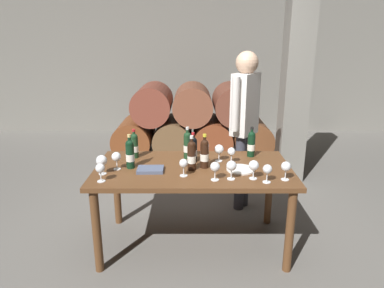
% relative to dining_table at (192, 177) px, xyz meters
% --- Properties ---
extents(ground_plane, '(14.00, 14.00, 0.00)m').
position_rel_dining_table_xyz_m(ground_plane, '(0.00, 0.00, -0.67)').
color(ground_plane, '#66635E').
extents(cellar_back_wall, '(10.00, 0.24, 2.80)m').
position_rel_dining_table_xyz_m(cellar_back_wall, '(0.00, 4.20, 0.73)').
color(cellar_back_wall, slate).
rests_on(cellar_back_wall, ground_plane).
extents(barrel_stack, '(2.49, 0.90, 1.15)m').
position_rel_dining_table_xyz_m(barrel_stack, '(-0.00, 2.60, -0.13)').
color(barrel_stack, brown).
rests_on(barrel_stack, ground_plane).
extents(stone_pillar, '(0.32, 0.32, 2.60)m').
position_rel_dining_table_xyz_m(stone_pillar, '(1.30, 1.60, 0.63)').
color(stone_pillar, slate).
rests_on(stone_pillar, ground_plane).
extents(dining_table, '(1.70, 0.90, 0.76)m').
position_rel_dining_table_xyz_m(dining_table, '(0.00, 0.00, 0.00)').
color(dining_table, brown).
rests_on(dining_table, ground_plane).
extents(wine_bottle_0, '(0.07, 0.07, 0.30)m').
position_rel_dining_table_xyz_m(wine_bottle_0, '(-0.05, 0.24, 0.22)').
color(wine_bottle_0, '#19381E').
rests_on(wine_bottle_0, dining_table).
extents(wine_bottle_1, '(0.07, 0.07, 0.27)m').
position_rel_dining_table_xyz_m(wine_bottle_1, '(-0.55, 0.26, 0.21)').
color(wine_bottle_1, '#19381E').
rests_on(wine_bottle_1, dining_table).
extents(wine_bottle_2, '(0.07, 0.07, 0.30)m').
position_rel_dining_table_xyz_m(wine_bottle_2, '(-0.01, -0.06, 0.22)').
color(wine_bottle_2, black).
rests_on(wine_bottle_2, dining_table).
extents(wine_bottle_3, '(0.07, 0.07, 0.29)m').
position_rel_dining_table_xyz_m(wine_bottle_3, '(0.55, 0.29, 0.22)').
color(wine_bottle_3, black).
rests_on(wine_bottle_3, dining_table).
extents(wine_bottle_4, '(0.07, 0.07, 0.27)m').
position_rel_dining_table_xyz_m(wine_bottle_4, '(-0.00, 0.14, 0.21)').
color(wine_bottle_4, black).
rests_on(wine_bottle_4, dining_table).
extents(wine_bottle_5, '(0.07, 0.07, 0.30)m').
position_rel_dining_table_xyz_m(wine_bottle_5, '(0.10, -0.01, 0.22)').
color(wine_bottle_5, black).
rests_on(wine_bottle_5, dining_table).
extents(wine_bottle_6, '(0.07, 0.07, 0.30)m').
position_rel_dining_table_xyz_m(wine_bottle_6, '(-0.54, -0.01, 0.22)').
color(wine_bottle_6, black).
rests_on(wine_bottle_6, dining_table).
extents(wine_glass_0, '(0.08, 0.08, 0.16)m').
position_rel_dining_table_xyz_m(wine_glass_0, '(0.30, -0.27, 0.20)').
color(wine_glass_0, white).
rests_on(wine_glass_0, dining_table).
extents(wine_glass_1, '(0.09, 0.09, 0.16)m').
position_rel_dining_table_xyz_m(wine_glass_1, '(-0.75, -0.16, 0.21)').
color(wine_glass_1, white).
rests_on(wine_glass_1, dining_table).
extents(wine_glass_2, '(0.08, 0.08, 0.15)m').
position_rel_dining_table_xyz_m(wine_glass_2, '(0.73, -0.28, 0.20)').
color(wine_glass_2, white).
rests_on(wine_glass_2, dining_table).
extents(wine_glass_3, '(0.07, 0.07, 0.15)m').
position_rel_dining_table_xyz_m(wine_glass_3, '(-0.08, -0.20, 0.19)').
color(wine_glass_3, white).
rests_on(wine_glass_3, dining_table).
extents(wine_glass_4, '(0.07, 0.07, 0.15)m').
position_rel_dining_table_xyz_m(wine_glass_4, '(-0.72, -0.32, 0.20)').
color(wine_glass_4, white).
rests_on(wine_glass_4, dining_table).
extents(wine_glass_5, '(0.07, 0.07, 0.15)m').
position_rel_dining_table_xyz_m(wine_glass_5, '(0.57, -0.33, 0.20)').
color(wine_glass_5, white).
rests_on(wine_glass_5, dining_table).
extents(wine_glass_6, '(0.08, 0.08, 0.16)m').
position_rel_dining_table_xyz_m(wine_glass_6, '(0.48, -0.26, 0.20)').
color(wine_glass_6, white).
rests_on(wine_glass_6, dining_table).
extents(wine_glass_7, '(0.08, 0.08, 0.15)m').
position_rel_dining_table_xyz_m(wine_glass_7, '(0.17, -0.29, 0.20)').
color(wine_glass_7, white).
rests_on(wine_glass_7, dining_table).
extents(wine_glass_8, '(0.07, 0.07, 0.15)m').
position_rel_dining_table_xyz_m(wine_glass_8, '(0.34, 0.11, 0.19)').
color(wine_glass_8, white).
rests_on(wine_glass_8, dining_table).
extents(wine_glass_9, '(0.08, 0.08, 0.15)m').
position_rel_dining_table_xyz_m(wine_glass_9, '(-0.65, -0.05, 0.20)').
color(wine_glass_9, white).
rests_on(wine_glass_9, dining_table).
extents(wine_glass_10, '(0.08, 0.08, 0.16)m').
position_rel_dining_table_xyz_m(wine_glass_10, '(0.24, 0.15, 0.20)').
color(wine_glass_10, white).
rests_on(wine_glass_10, dining_table).
extents(tasting_notebook, '(0.22, 0.16, 0.03)m').
position_rel_dining_table_xyz_m(tasting_notebook, '(-0.36, -0.09, 0.11)').
color(tasting_notebook, '#4C5670').
rests_on(tasting_notebook, dining_table).
extents(serving_plate, '(0.24, 0.24, 0.01)m').
position_rel_dining_table_xyz_m(serving_plate, '(0.40, -0.07, 0.10)').
color(serving_plate, white).
rests_on(serving_plate, dining_table).
extents(sommelier_presenting, '(0.33, 0.42, 1.72)m').
position_rel_dining_table_xyz_m(sommelier_presenting, '(0.54, 0.75, 0.37)').
color(sommelier_presenting, '#383842').
rests_on(sommelier_presenting, ground_plane).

